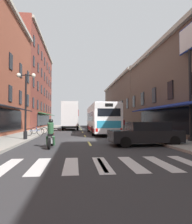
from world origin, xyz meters
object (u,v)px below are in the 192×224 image
object	(u,v)px
transit_bus	(101,119)
sedan_mid	(71,124)
billboard_sign	(190,52)
pedestrian_mid	(124,124)
motorcycle_rider	(51,135)
bicycle_mid	(35,132)
box_truck	(71,116)
sedan_near	(145,134)
bicycle_near	(39,130)
street_lamp_twin	(26,102)
pedestrian_near	(121,123)

from	to	relation	value
transit_bus	sedan_mid	world-z (taller)	transit_bus
billboard_sign	pedestrian_mid	bearing A→B (deg)	97.74
billboard_sign	pedestrian_mid	world-z (taller)	billboard_sign
motorcycle_rider	pedestrian_mid	xyz separation A→B (m)	(7.66, 14.39, 0.28)
transit_bus	pedestrian_mid	size ratio (longest dim) A/B	6.89
bicycle_mid	box_truck	bearing A→B (deg)	76.86
pedestrian_mid	sedan_mid	bearing A→B (deg)	-155.68
sedan_near	motorcycle_rider	xyz separation A→B (m)	(-5.77, -0.47, -0.03)
billboard_sign	bicycle_near	size ratio (longest dim) A/B	4.88
motorcycle_rider	street_lamp_twin	size ratio (longest dim) A/B	0.41
sedan_mid	pedestrian_mid	xyz separation A→B (m)	(7.12, -16.15, 0.31)
bicycle_mid	street_lamp_twin	xyz separation A→B (m)	(0.01, -3.73, 2.42)
pedestrian_near	bicycle_mid	bearing A→B (deg)	-125.93
transit_bus	pedestrian_near	size ratio (longest dim) A/B	6.72
sedan_mid	pedestrian_near	bearing A→B (deg)	-53.11
billboard_sign	sedan_mid	xyz separation A→B (m)	(-8.86, 28.97, -5.71)
transit_bus	motorcycle_rider	world-z (taller)	transit_bus
transit_bus	bicycle_near	world-z (taller)	transit_bus
transit_bus	pedestrian_near	xyz separation A→B (m)	(4.17, 8.21, -0.68)
motorcycle_rider	bicycle_near	size ratio (longest dim) A/B	1.23
bicycle_mid	pedestrian_mid	distance (m)	12.06
billboard_sign	bicycle_near	bearing A→B (deg)	143.83
box_truck	sedan_mid	distance (m)	9.90
box_truck	sedan_mid	size ratio (longest dim) A/B	1.64
sedan_mid	pedestrian_near	xyz separation A→B (m)	(8.00, -10.65, 0.36)
box_truck	sedan_near	world-z (taller)	box_truck
motorcycle_rider	bicycle_mid	distance (m)	8.03
transit_bus	bicycle_mid	distance (m)	7.91
box_truck	pedestrian_mid	distance (m)	9.49
motorcycle_rider	bicycle_mid	bearing A→B (deg)	107.01
pedestrian_mid	billboard_sign	bearing A→B (deg)	8.27
transit_bus	pedestrian_near	world-z (taller)	transit_bus
box_truck	street_lamp_twin	distance (m)	17.09
box_truck	sedan_near	size ratio (longest dim) A/B	1.69
pedestrian_mid	pedestrian_near	bearing A→B (deg)	171.47
transit_bus	pedestrian_mid	world-z (taller)	transit_bus
street_lamp_twin	sedan_near	bearing A→B (deg)	-23.24
sedan_near	bicycle_near	xyz separation A→B (m)	(-8.13, 9.71, -0.24)
sedan_near	street_lamp_twin	size ratio (longest dim) A/B	0.90
sedan_near	street_lamp_twin	bearing A→B (deg)	156.76
box_truck	bicycle_mid	size ratio (longest dim) A/B	4.46
transit_bus	sedan_near	bearing A→B (deg)	-82.88
transit_bus	box_truck	bearing A→B (deg)	111.99
transit_bus	bicycle_mid	size ratio (longest dim) A/B	6.65
billboard_sign	bicycle_near	world-z (taller)	billboard_sign
box_truck	pedestrian_near	distance (m)	7.96
transit_bus	bicycle_near	distance (m)	7.00
transit_bus	sedan_mid	bearing A→B (deg)	101.46
billboard_sign	motorcycle_rider	distance (m)	11.10
pedestrian_mid	bicycle_mid	bearing A→B (deg)	-55.61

